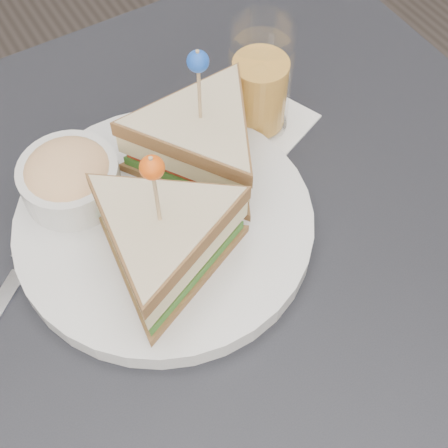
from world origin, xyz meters
TOP-DOWN VIEW (x-y plane):
  - table at (0.00, 0.00)m, footprint 0.80×0.80m
  - plate_meal at (-0.02, 0.07)m, footprint 0.35×0.33m
  - cutlery_fork at (-0.19, 0.08)m, footprint 0.18×0.15m
  - drink_set at (0.13, 0.14)m, footprint 0.14×0.14m

SIDE VIEW (x-z plane):
  - table at x=0.00m, z-range 0.30..1.05m
  - cutlery_fork at x=-0.19m, z-range 0.75..0.76m
  - plate_meal at x=-0.02m, z-range 0.71..0.89m
  - drink_set at x=0.13m, z-range 0.74..0.88m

